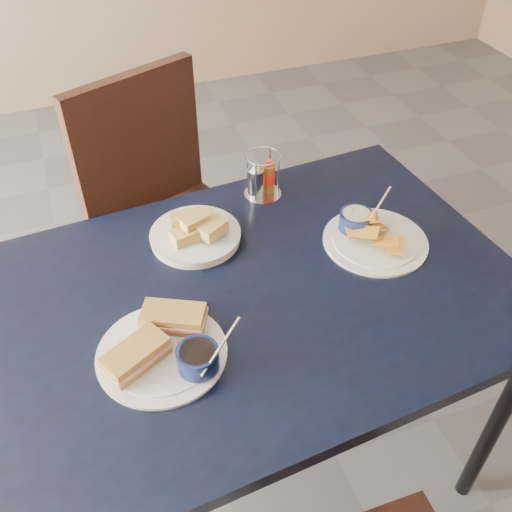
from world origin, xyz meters
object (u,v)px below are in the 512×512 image
object	(u,v)px
dining_table	(250,307)
chair_far	(172,200)
sandwich_plate	(165,346)
plantain_plate	(369,233)
bread_basket	(195,232)
condiment_caddy	(261,179)

from	to	relation	value
dining_table	chair_far	size ratio (longest dim) A/B	1.40
sandwich_plate	plantain_plate	world-z (taller)	same
chair_far	plantain_plate	bearing A→B (deg)	-55.63
sandwich_plate	plantain_plate	bearing A→B (deg)	17.80
plantain_plate	dining_table	bearing A→B (deg)	-168.17
sandwich_plate	plantain_plate	xyz separation A→B (m)	(0.60, 0.19, -0.01)
dining_table	chair_far	world-z (taller)	chair_far
sandwich_plate	bread_basket	distance (m)	0.38
plantain_plate	bread_basket	distance (m)	0.46
sandwich_plate	plantain_plate	size ratio (longest dim) A/B	1.11
plantain_plate	condiment_caddy	size ratio (longest dim) A/B	2.04
chair_far	condiment_caddy	distance (m)	0.44
chair_far	sandwich_plate	size ratio (longest dim) A/B	3.24
plantain_plate	condiment_caddy	world-z (taller)	condiment_caddy
sandwich_plate	condiment_caddy	size ratio (longest dim) A/B	2.26
plantain_plate	condiment_caddy	distance (m)	0.35
chair_far	bread_basket	distance (m)	0.49
chair_far	plantain_plate	xyz separation A→B (m)	(0.41, -0.60, 0.20)
dining_table	chair_far	bearing A→B (deg)	93.77
chair_far	sandwich_plate	world-z (taller)	chair_far
dining_table	bread_basket	size ratio (longest dim) A/B	5.85
dining_table	condiment_caddy	distance (m)	0.41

